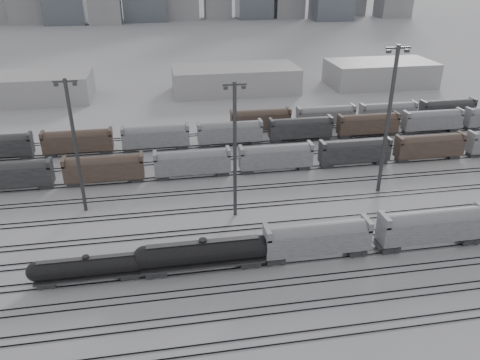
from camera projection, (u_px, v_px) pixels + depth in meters
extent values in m
plane|color=#B2B2B7|center=(274.00, 266.00, 66.98)|extent=(900.00, 900.00, 0.00)
cube|color=black|center=(305.00, 341.00, 53.88)|extent=(220.00, 0.07, 0.16)
cube|color=black|center=(301.00, 332.00, 55.15)|extent=(220.00, 0.07, 0.16)
cube|color=black|center=(293.00, 311.00, 58.32)|extent=(220.00, 0.07, 0.16)
cube|color=black|center=(290.00, 304.00, 59.59)|extent=(220.00, 0.07, 0.16)
cube|color=black|center=(283.00, 286.00, 62.75)|extent=(220.00, 0.07, 0.16)
cube|color=black|center=(280.00, 279.00, 64.03)|extent=(220.00, 0.07, 0.16)
cube|color=black|center=(274.00, 264.00, 67.19)|extent=(220.00, 0.07, 0.16)
cube|color=black|center=(272.00, 258.00, 68.47)|extent=(220.00, 0.07, 0.16)
cube|color=black|center=(266.00, 245.00, 71.63)|extent=(220.00, 0.07, 0.16)
cube|color=black|center=(264.00, 240.00, 72.90)|extent=(220.00, 0.07, 0.16)
cube|color=black|center=(259.00, 228.00, 76.07)|extent=(220.00, 0.07, 0.16)
cube|color=black|center=(258.00, 224.00, 77.34)|extent=(220.00, 0.07, 0.16)
cube|color=black|center=(251.00, 208.00, 82.28)|extent=(220.00, 0.07, 0.16)
cube|color=black|center=(250.00, 204.00, 83.55)|extent=(220.00, 0.07, 0.16)
cube|color=black|center=(244.00, 190.00, 88.49)|extent=(220.00, 0.07, 0.16)
cube|color=black|center=(243.00, 187.00, 89.77)|extent=(220.00, 0.07, 0.16)
cube|color=black|center=(238.00, 174.00, 94.71)|extent=(220.00, 0.07, 0.16)
cube|color=black|center=(237.00, 172.00, 95.98)|extent=(220.00, 0.07, 0.16)
cube|color=black|center=(232.00, 159.00, 101.81)|extent=(220.00, 0.07, 0.16)
cube|color=black|center=(231.00, 157.00, 103.08)|extent=(220.00, 0.07, 0.16)
cube|color=black|center=(226.00, 146.00, 108.91)|extent=(220.00, 0.07, 0.16)
cube|color=black|center=(225.00, 144.00, 110.18)|extent=(220.00, 0.07, 0.16)
cube|color=black|center=(222.00, 134.00, 116.01)|extent=(220.00, 0.07, 0.16)
cube|color=black|center=(221.00, 132.00, 117.28)|extent=(220.00, 0.07, 0.16)
cube|color=black|center=(48.00, 282.00, 62.82)|extent=(2.35, 1.90, 0.63)
cube|color=black|center=(130.00, 274.00, 64.50)|extent=(2.35, 1.90, 0.63)
cube|color=black|center=(89.00, 275.00, 63.47)|extent=(14.01, 2.44, 0.23)
cylinder|color=black|center=(87.00, 267.00, 62.84)|extent=(13.11, 2.62, 2.62)
sphere|color=black|center=(36.00, 272.00, 61.82)|extent=(2.62, 2.62, 2.62)
sphere|color=black|center=(137.00, 262.00, 63.86)|extent=(2.62, 2.62, 2.62)
cylinder|color=black|center=(86.00, 258.00, 62.21)|extent=(0.90, 0.90, 0.45)
cube|color=black|center=(86.00, 258.00, 62.25)|extent=(12.65, 0.81, 0.05)
cube|color=black|center=(156.00, 270.00, 65.01)|extent=(2.88, 2.33, 0.78)
cube|color=black|center=(250.00, 261.00, 67.07)|extent=(2.88, 2.33, 0.78)
cube|color=black|center=(204.00, 262.00, 65.80)|extent=(17.16, 2.99, 0.28)
cylinder|color=black|center=(203.00, 252.00, 65.04)|extent=(16.05, 3.21, 3.21)
sphere|color=black|center=(145.00, 257.00, 63.79)|extent=(3.21, 3.21, 3.21)
sphere|color=black|center=(260.00, 246.00, 66.28)|extent=(3.21, 3.21, 3.21)
cylinder|color=black|center=(203.00, 241.00, 64.27)|extent=(1.11, 1.11, 0.55)
cube|color=black|center=(203.00, 242.00, 64.31)|extent=(15.50, 1.00, 0.07)
cube|color=black|center=(275.00, 258.00, 67.66)|extent=(2.68, 2.17, 0.72)
cube|color=black|center=(356.00, 250.00, 69.58)|extent=(2.68, 2.17, 0.72)
cube|color=gray|center=(317.00, 240.00, 67.57)|extent=(15.48, 3.10, 3.30)
cylinder|color=gray|center=(318.00, 233.00, 67.03)|extent=(14.04, 2.99, 2.99)
cube|color=gray|center=(267.00, 233.00, 65.52)|extent=(0.72, 3.10, 1.45)
cube|color=gray|center=(367.00, 223.00, 67.83)|extent=(0.72, 3.10, 1.45)
cone|color=black|center=(316.00, 252.00, 68.45)|extent=(2.48, 2.48, 0.93)
cube|color=black|center=(388.00, 246.00, 70.37)|extent=(2.84, 2.30, 0.77)
cube|color=black|center=(468.00, 238.00, 72.41)|extent=(2.84, 2.30, 0.77)
cube|color=gray|center=(432.00, 228.00, 70.28)|extent=(16.41, 3.28, 3.50)
cylinder|color=gray|center=(433.00, 220.00, 69.71)|extent=(14.88, 3.17, 3.17)
cube|color=gray|center=(384.00, 220.00, 68.11)|extent=(0.77, 3.28, 1.53)
cone|color=black|center=(429.00, 240.00, 71.20)|extent=(2.63, 2.63, 0.98)
cylinder|color=#3A3A3D|center=(76.00, 149.00, 76.60)|extent=(0.59, 0.59, 23.14)
cube|color=#3A3A3D|center=(65.00, 81.00, 71.78)|extent=(3.70, 0.28, 0.28)
cube|color=#3A3A3D|center=(56.00, 85.00, 71.77)|extent=(0.65, 0.46, 0.46)
cube|color=#3A3A3D|center=(75.00, 84.00, 72.20)|extent=(0.65, 0.46, 0.46)
cylinder|color=#3A3A3D|center=(235.00, 152.00, 75.23)|extent=(0.59, 0.59, 23.04)
cube|color=#3A3A3D|center=(235.00, 85.00, 70.43)|extent=(3.69, 0.28, 0.28)
cube|color=#3A3A3D|center=(226.00, 88.00, 70.41)|extent=(0.65, 0.46, 0.46)
cube|color=#3A3A3D|center=(244.00, 87.00, 70.84)|extent=(0.65, 0.46, 0.46)
cylinder|color=#3A3A3D|center=(388.00, 123.00, 82.53)|extent=(0.69, 0.69, 26.95)
cube|color=#3A3A3D|center=(398.00, 48.00, 76.92)|extent=(4.31, 0.32, 0.32)
cube|color=#3A3A3D|center=(389.00, 51.00, 76.90)|extent=(0.75, 0.54, 0.54)
cube|color=#3A3A3D|center=(407.00, 51.00, 77.41)|extent=(0.75, 0.54, 0.54)
cube|color=black|center=(11.00, 176.00, 87.50)|extent=(15.00, 3.00, 5.60)
cube|color=brown|center=(104.00, 170.00, 90.13)|extent=(15.00, 3.00, 5.60)
cube|color=gray|center=(193.00, 164.00, 92.77)|extent=(15.00, 3.00, 5.60)
cube|color=gray|center=(276.00, 158.00, 95.40)|extent=(15.00, 3.00, 5.60)
cube|color=black|center=(354.00, 153.00, 98.04)|extent=(15.00, 3.00, 5.60)
cube|color=brown|center=(429.00, 147.00, 100.67)|extent=(15.00, 3.00, 5.60)
cube|color=brown|center=(78.00, 143.00, 103.25)|extent=(15.00, 3.00, 5.60)
cube|color=gray|center=(156.00, 138.00, 105.88)|extent=(15.00, 3.00, 5.60)
cube|color=gray|center=(230.00, 134.00, 108.52)|extent=(15.00, 3.00, 5.60)
cube|color=black|center=(300.00, 129.00, 111.15)|extent=(15.00, 3.00, 5.60)
cube|color=brown|center=(368.00, 125.00, 113.79)|extent=(15.00, 3.00, 5.60)
cube|color=gray|center=(432.00, 121.00, 116.42)|extent=(15.00, 3.00, 5.60)
cube|color=brown|center=(261.00, 121.00, 117.02)|extent=(15.00, 3.00, 5.60)
cube|color=gray|center=(325.00, 117.00, 119.65)|extent=(15.00, 3.00, 5.60)
cube|color=gray|center=(387.00, 114.00, 122.29)|extent=(15.00, 3.00, 5.60)
cube|color=black|center=(447.00, 110.00, 124.92)|extent=(15.00, 3.00, 5.60)
cube|color=#AAAAAD|center=(5.00, 89.00, 140.26)|extent=(50.00, 18.00, 8.00)
cube|color=#AAAAAD|center=(235.00, 79.00, 151.11)|extent=(40.00, 18.00, 8.00)
cube|color=#AAAAAD|center=(380.00, 73.00, 158.86)|extent=(35.00, 18.00, 8.00)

